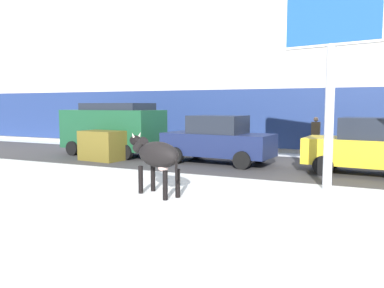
{
  "coord_description": "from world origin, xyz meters",
  "views": [
    {
      "loc": [
        4.79,
        -7.03,
        2.23
      ],
      "look_at": [
        0.02,
        3.27,
        1.1
      ],
      "focal_mm": 36.56,
      "sensor_mm": 36.0,
      "label": 1
    }
  ],
  "objects": [
    {
      "name": "road_strip",
      "position": [
        0.0,
        7.13,
        0.0
      ],
      "size": [
        60.0,
        5.6,
        0.01
      ],
      "primitive_type": "cube",
      "color": "#423F3F",
      "rests_on": "ground"
    },
    {
      "name": "pedestrian_by_cars",
      "position": [
        -5.14,
        10.28,
        0.88
      ],
      "size": [
        0.36,
        0.24,
        1.73
      ],
      "color": "#282833",
      "rests_on": "ground"
    },
    {
      "name": "cow_black",
      "position": [
        -0.03,
        1.29,
        0.99
      ],
      "size": [
        1.91,
        1.1,
        1.54
      ],
      "color": "black",
      "rests_on": "ground"
    },
    {
      "name": "dumpster",
      "position": [
        -5.13,
        5.72,
        0.6
      ],
      "size": [
        1.8,
        1.27,
        1.2
      ],
      "primitive_type": "cube",
      "rotation": [
        0.0,
        0.0,
        -0.1
      ],
      "color": "brown",
      "rests_on": "ground"
    },
    {
      "name": "car_darkgreen_van",
      "position": [
        -5.71,
        7.24,
        1.24
      ],
      "size": [
        4.74,
        2.4,
        2.32
      ],
      "color": "#194C2D",
      "rests_on": "ground"
    },
    {
      "name": "ground_plane",
      "position": [
        0.0,
        0.0,
        0.0
      ],
      "size": [
        120.0,
        120.0,
        0.0
      ],
      "primitive_type": "plane",
      "color": "white"
    },
    {
      "name": "car_navy_sedan",
      "position": [
        -0.58,
        6.91,
        0.91
      ],
      "size": [
        4.33,
        2.24,
        1.84
      ],
      "color": "#19234C",
      "rests_on": "ground"
    },
    {
      "name": "car_yellow_sedan",
      "position": [
        4.85,
        6.6,
        0.91
      ],
      "size": [
        4.33,
        2.24,
        1.84
      ],
      "color": "gold",
      "rests_on": "ground"
    },
    {
      "name": "pedestrian_far_left",
      "position": [
        2.59,
        10.28,
        0.88
      ],
      "size": [
        0.36,
        0.24,
        1.73
      ],
      "color": "#282833",
      "rests_on": "ground"
    },
    {
      "name": "building_facade",
      "position": [
        0.0,
        14.35,
        6.48
      ],
      "size": [
        44.0,
        6.1,
        13.0
      ],
      "color": "beige",
      "rests_on": "ground"
    },
    {
      "name": "billboard",
      "position": [
        3.75,
        3.77,
        4.31
      ],
      "size": [
        2.51,
        0.71,
        5.56
      ],
      "color": "silver",
      "rests_on": "ground"
    }
  ]
}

